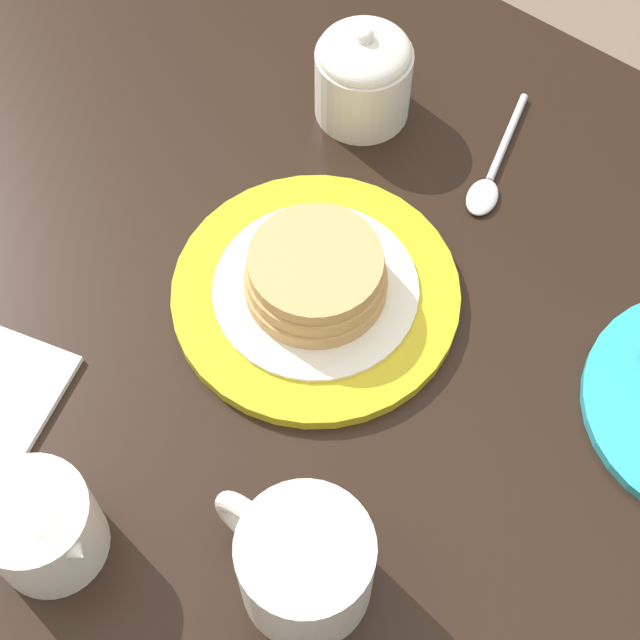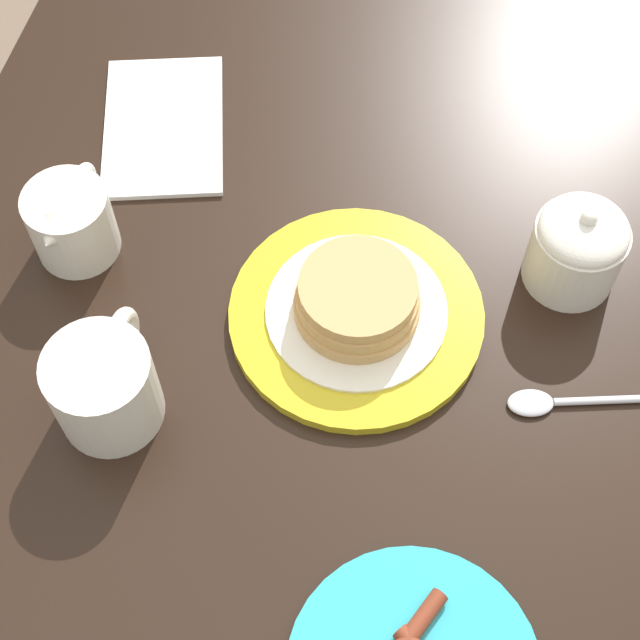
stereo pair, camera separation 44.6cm
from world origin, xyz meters
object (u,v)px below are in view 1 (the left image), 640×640
creamer_pitcher (42,527)px  sugar_bowl (363,74)px  pancake_plate (316,285)px  spoon (492,175)px  coffee_mug (302,563)px

creamer_pitcher → sugar_bowl: size_ratio=1.17×
pancake_plate → creamer_pitcher: (0.02, 0.27, 0.02)m
creamer_pitcher → sugar_bowl: (0.07, -0.46, 0.01)m
sugar_bowl → spoon: size_ratio=0.67×
creamer_pitcher → coffee_mug: bearing=-150.7°
sugar_bowl → creamer_pitcher: bearing=98.6°
spoon → sugar_bowl: bearing=2.8°
pancake_plate → spoon: bearing=-103.5°
coffee_mug → creamer_pitcher: (0.15, 0.09, -0.01)m
pancake_plate → sugar_bowl: sugar_bowl is taller
sugar_bowl → spoon: (-0.14, -0.01, -0.04)m
pancake_plate → coffee_mug: 0.23m
coffee_mug → sugar_bowl: 0.43m
coffee_mug → spoon: (0.09, -0.38, -0.04)m
coffee_mug → creamer_pitcher: size_ratio=1.07×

